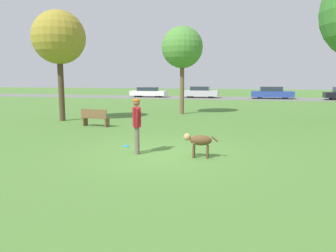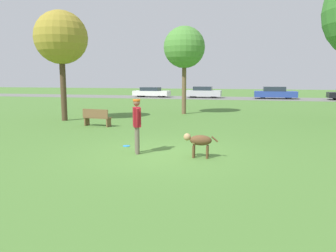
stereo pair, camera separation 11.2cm
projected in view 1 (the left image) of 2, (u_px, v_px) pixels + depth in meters
name	position (u px, v px, depth m)	size (l,w,h in m)	color
ground_plane	(158.00, 153.00, 10.21)	(120.00, 120.00, 0.00)	#4C7A33
far_road_strip	(222.00, 98.00, 37.65)	(120.00, 6.00, 0.01)	slate
person	(137.00, 122.00, 10.01)	(0.36, 0.63, 1.68)	#665B4C
dog	(199.00, 141.00, 9.57)	(1.02, 0.34, 0.71)	brown
frisbee	(126.00, 146.00, 11.20)	(0.24, 0.24, 0.02)	#268CE5
tree_near_left	(59.00, 38.00, 17.28)	(2.81, 2.81, 5.85)	#4C3826
tree_mid_center	(182.00, 48.00, 20.67)	(2.62, 2.62, 5.55)	brown
parked_car_white	(148.00, 92.00, 39.61)	(4.38, 1.86, 1.19)	white
parked_car_silver	(201.00, 92.00, 38.20)	(4.02, 1.76, 1.31)	#B7B7BC
parked_car_blue	(272.00, 93.00, 36.44)	(4.55, 1.88, 1.35)	#284293
park_bench	(95.00, 117.00, 15.73)	(1.44, 0.59, 0.84)	brown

